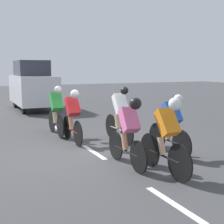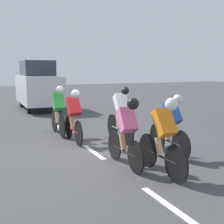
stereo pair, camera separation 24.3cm
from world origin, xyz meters
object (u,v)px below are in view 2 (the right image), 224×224
cyclist_blue (171,124)px  cyclist_orange (164,135)px  cyclist_white (121,113)px  cyclist_pink (127,130)px  cyclist_green (58,109)px  support_car (38,85)px  cyclist_red (74,115)px

cyclist_blue → cyclist_orange: size_ratio=0.98×
cyclist_white → cyclist_pink: bearing=68.0°
cyclist_white → cyclist_green: (1.34, -1.56, -0.01)m
cyclist_green → support_car: bearing=-94.9°
cyclist_red → cyclist_white: bearing=160.1°
cyclist_orange → cyclist_pink: size_ratio=1.03×
cyclist_white → cyclist_green: bearing=-49.3°
cyclist_orange → cyclist_red: cyclist_orange is taller
cyclist_white → cyclist_orange: size_ratio=1.00×
cyclist_blue → cyclist_orange: (0.88, 1.08, 0.04)m
cyclist_orange → cyclist_white: bearing=-98.5°
cyclist_white → cyclist_blue: cyclist_white is taller
cyclist_orange → cyclist_red: bearing=-76.1°
cyclist_white → cyclist_pink: 2.19m
cyclist_green → cyclist_blue: bearing=119.3°
cyclist_green → cyclist_pink: 3.63m
cyclist_white → cyclist_red: cyclist_white is taller
support_car → cyclist_pink: bearing=89.9°
cyclist_green → cyclist_orange: bearing=102.2°
support_car → cyclist_white: bearing=95.9°
cyclist_red → cyclist_pink: cyclist_red is taller
cyclist_blue → support_car: support_car is taller
support_car → cyclist_green: bearing=85.1°
cyclist_pink → support_car: support_car is taller
cyclist_pink → support_car: 9.86m
cyclist_blue → cyclist_green: cyclist_green is taller
cyclist_orange → support_car: support_car is taller
cyclist_blue → cyclist_orange: bearing=50.7°
cyclist_red → support_car: size_ratio=0.41×
cyclist_orange → support_car: size_ratio=0.42×
cyclist_blue → cyclist_orange: cyclist_orange is taller
cyclist_pink → cyclist_blue: bearing=-164.4°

